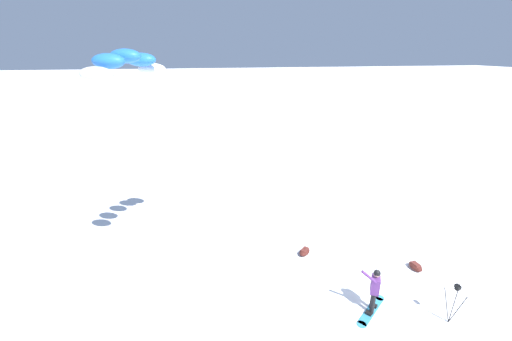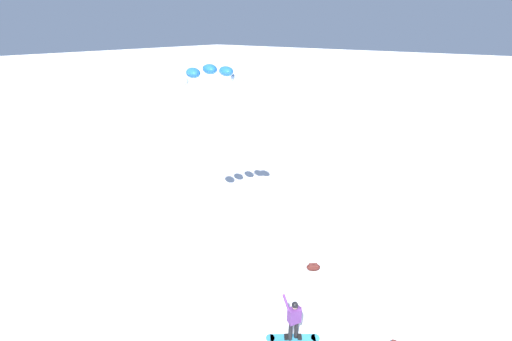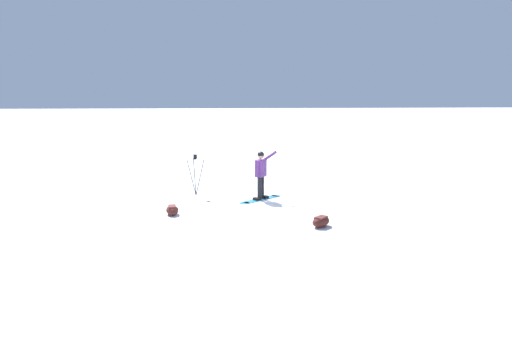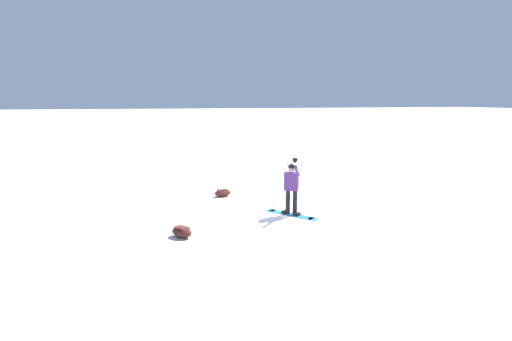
{
  "view_description": "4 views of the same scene",
  "coord_description": "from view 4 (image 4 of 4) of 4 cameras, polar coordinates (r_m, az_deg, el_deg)",
  "views": [
    {
      "loc": [
        6.11,
        8.22,
        8.03
      ],
      "look_at": [
        4.08,
        -1.61,
        4.29
      ],
      "focal_mm": 22.79,
      "sensor_mm": 36.0,
      "label": 1
    },
    {
      "loc": [
        -2.97,
        7.57,
        9.54
      ],
      "look_at": [
        4.18,
        -1.65,
        4.37
      ],
      "focal_mm": 22.64,
      "sensor_mm": 36.0,
      "label": 2
    },
    {
      "loc": [
        -1.38,
        -13.69,
        3.29
      ],
      "look_at": [
        0.43,
        -0.21,
        1.14
      ],
      "focal_mm": 31.74,
      "sensor_mm": 36.0,
      "label": 3
    },
    {
      "loc": [
        11.37,
        -3.28,
        3.48
      ],
      "look_at": [
        0.8,
        -0.35,
        1.46
      ],
      "focal_mm": 26.87,
      "sensor_mm": 36.0,
      "label": 4
    }
  ],
  "objects": [
    {
      "name": "snowboarder",
      "position": [
        11.67,
        5.32,
        -2.04
      ],
      "size": [
        0.75,
        0.48,
        1.63
      ],
      "color": "black",
      "rests_on": "ground_plane"
    },
    {
      "name": "gear_bag_small",
      "position": [
        10.14,
        -10.98,
        -8.93
      ],
      "size": [
        0.68,
        0.66,
        0.28
      ],
      "color": "#4C1E19",
      "rests_on": "ground_plane"
    },
    {
      "name": "snowboard",
      "position": [
        11.91,
        5.23,
        -6.48
      ],
      "size": [
        1.49,
        1.24,
        0.1
      ],
      "color": "teal",
      "rests_on": "ground_plane"
    },
    {
      "name": "camera_tripod",
      "position": [
        13.94,
        5.77,
        0.19
      ],
      "size": [
        0.59,
        0.54,
        1.42
      ],
      "color": "#262628",
      "rests_on": "ground_plane"
    },
    {
      "name": "gear_bag_large",
      "position": [
        14.08,
        -4.98,
        -3.32
      ],
      "size": [
        0.42,
        0.64,
        0.27
      ],
      "color": "#4C1E19",
      "rests_on": "ground_plane"
    },
    {
      "name": "ground_plane",
      "position": [
        12.33,
        0.59,
        -5.95
      ],
      "size": [
        300.0,
        300.0,
        0.0
      ],
      "primitive_type": "plane",
      "color": "white"
    }
  ]
}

